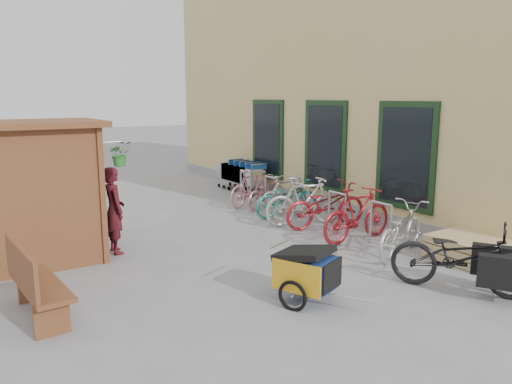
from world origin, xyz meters
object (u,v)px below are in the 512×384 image
child_trailer (307,270)px  bike_1 (357,214)px  cargo_bike (464,258)px  bike_4 (287,198)px  bench (34,282)px  bike_0 (400,229)px  pallet_stack (469,249)px  kiosk (31,173)px  person_kiosk (114,210)px  bike_6 (267,192)px  shopping_carts (240,173)px  bike_5 (284,194)px  bike_3 (305,201)px  bike_7 (251,188)px  bike_2 (326,205)px

child_trailer → bike_1: bearing=11.2°
cargo_bike → bike_4: size_ratio=1.21×
bench → bike_0: (5.93, -0.71, -0.03)m
pallet_stack → bike_1: 2.10m
kiosk → bench: (-0.40, -2.28, -1.06)m
person_kiosk → bike_6: size_ratio=1.04×
bike_1 → kiosk: bearing=68.3°
bench → shopping_carts: (6.68, 6.07, 0.06)m
bench → bike_5: size_ratio=1.01×
bench → shopping_carts: 9.02m
pallet_stack → bike_5: size_ratio=0.77×
child_trailer → bike_4: bearing=34.6°
child_trailer → person_kiosk: size_ratio=0.88×
pallet_stack → shopping_carts: (-0.00, 7.65, 0.34)m
cargo_bike → pallet_stack: bearing=-0.3°
bike_6 → bike_1: bearing=157.3°
bench → bike_5: bearing=22.5°
bench → bike_3: bike_3 is taller
kiosk → cargo_bike: 6.88m
cargo_bike → bike_3: bike_3 is taller
bike_0 → shopping_carts: bearing=-26.0°
child_trailer → cargo_bike: bearing=-46.7°
bike_6 → bike_7: (-0.23, 0.41, 0.07)m
bike_1 → bike_5: bike_1 is taller
bike_3 → bike_4: 0.91m
pallet_stack → bike_0: bike_0 is taller
bike_4 → bench: bearing=117.2°
pallet_stack → bike_7: (-0.79, 5.81, 0.26)m
child_trailer → bike_2: bearing=23.4°
bike_6 → bike_7: size_ratio=0.97×
kiosk → pallet_stack: 7.50m
pallet_stack → bike_6: (-0.56, 5.40, 0.19)m
kiosk → bench: 2.55m
child_trailer → bike_3: 4.16m
bike_4 → bike_7: (-0.07, 1.47, 0.03)m
bike_7 → bike_6: bearing=-168.1°
cargo_bike → bike_3: bearing=52.8°
bike_3 → shopping_carts: bearing=3.7°
shopping_carts → bike_6: shopping_carts is taller
bike_2 → bike_3: bearing=42.8°
bike_4 → bike_3: bearing=172.0°
pallet_stack → shopping_carts: bearing=90.0°
bike_0 → bike_3: size_ratio=0.98×
child_trailer → bike_4: size_ratio=0.82×
person_kiosk → bike_6: person_kiosk is taller
bike_4 → bike_6: 1.08m
shopping_carts → bike_6: bearing=-104.0°
bench → bike_7: bench is taller
pallet_stack → person_kiosk: size_ratio=0.76×
kiosk → bike_5: (5.72, 0.77, -1.09)m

